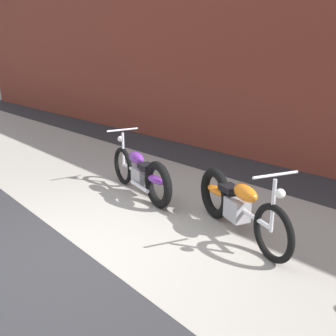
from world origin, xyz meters
The scene contains 5 objects.
ground_plane centered at (0.00, 0.00, 0.00)m, with size 80.00×80.00×0.00m, color #2D2D30.
sidewalk_slab centered at (0.00, 1.75, 0.00)m, with size 36.00×3.50×0.01m, color #9E998E.
brick_building_wall centered at (0.00, 5.20, 2.59)m, with size 36.00×0.50×5.18m, color brown.
motorcycle_purple centered at (-0.95, 1.64, 0.40)m, with size 1.99×0.69×1.03m.
motorcycle_orange centered at (0.83, 1.76, 0.40)m, with size 1.93×0.88×1.03m.
Camera 1 is at (3.56, -1.84, 2.19)m, focal length 39.00 mm.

